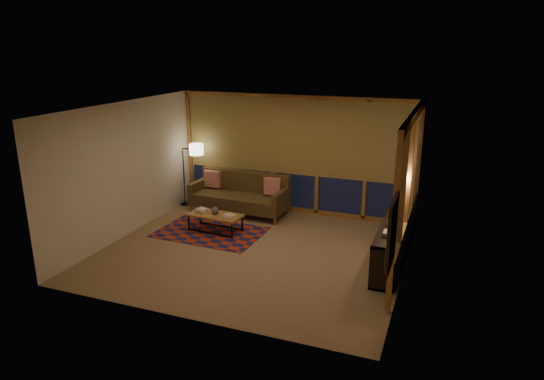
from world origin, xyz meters
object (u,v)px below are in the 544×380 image
(sofa, at_px, (239,194))
(floor_lamp, at_px, (184,174))
(bookshelf, at_px, (394,236))
(coffee_table, at_px, (215,223))

(sofa, relative_size, floor_lamp, 1.46)
(floor_lamp, distance_m, bookshelf, 5.31)
(coffee_table, distance_m, floor_lamp, 2.11)
(floor_lamp, bearing_deg, bookshelf, -20.63)
(floor_lamp, height_order, bookshelf, floor_lamp)
(bookshelf, bearing_deg, floor_lamp, 166.45)
(floor_lamp, bearing_deg, coffee_table, -48.56)
(sofa, relative_size, bookshelf, 0.74)
(coffee_table, relative_size, floor_lamp, 0.74)
(sofa, xyz_separation_m, bookshelf, (3.64, -1.12, -0.08))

